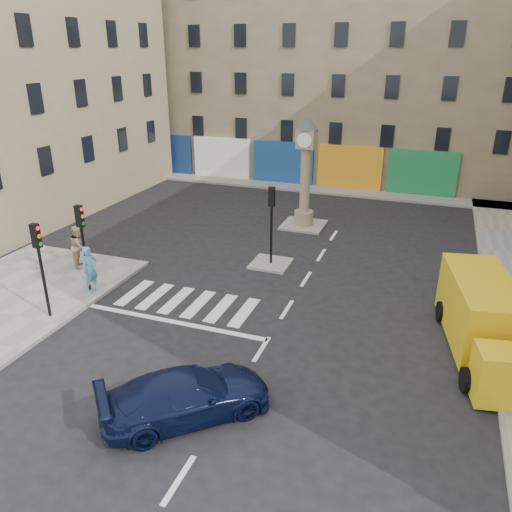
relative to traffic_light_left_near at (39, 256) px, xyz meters
The scene contains 14 objects.
ground 8.71m from the traffic_light_left_near, ahead, with size 120.00×120.00×0.00m, color black.
sidewalk_far 22.56m from the traffic_light_left_near, 78.94° to the left, with size 32.00×2.40×0.15m, color gray.
island_near 10.35m from the traffic_light_left_near, 51.07° to the left, with size 1.80×1.80×0.12m, color gray.
island_far 15.38m from the traffic_light_left_near, 65.46° to the left, with size 2.40×2.40×0.12m, color gray.
building_far 28.74m from the traffic_light_left_near, 81.21° to the left, with size 32.00×10.00×17.00m, color #867759.
building_left 16.66m from the traffic_light_left_near, 132.20° to the left, with size 8.00×20.00×15.00m, color #947F61.
traffic_light_left_near is the anchor object (origin of this frame).
traffic_light_left_far 2.40m from the traffic_light_left_near, 90.00° to the left, with size 0.28×0.22×3.70m.
traffic_light_island 10.03m from the traffic_light_left_near, 51.07° to the left, with size 0.28×0.22×3.70m.
clock_pillar 15.19m from the traffic_light_left_near, 65.45° to the left, with size 1.20×1.20×6.10m.
navy_sedan 8.28m from the traffic_light_left_near, 22.45° to the right, with size 1.93×4.76×1.38m, color black.
yellow_van 15.75m from the traffic_light_left_near, 12.46° to the left, with size 3.11×6.64×2.33m.
pedestrian_blue 2.71m from the traffic_light_left_near, 83.20° to the left, with size 0.74×0.48×2.02m, color #5495C0.
pedestrian_tan 4.94m from the traffic_light_left_near, 113.73° to the left, with size 0.96×0.75×1.99m, color tan.
Camera 1 is at (4.82, -12.80, 9.60)m, focal length 35.00 mm.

